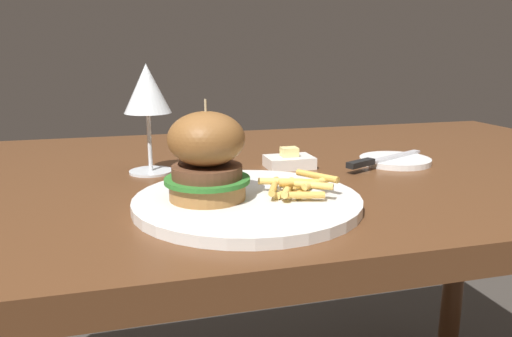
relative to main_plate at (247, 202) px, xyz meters
name	(u,v)px	position (x,y,z in m)	size (l,w,h in m)	color
dining_table	(270,212)	(0.10, 0.21, -0.09)	(1.49, 0.81, 0.74)	#56331C
main_plate	(247,202)	(0.00, 0.00, 0.00)	(0.30, 0.30, 0.01)	white
burger_sandwich	(207,156)	(-0.05, 0.01, 0.06)	(0.11, 0.11, 0.13)	#9E6B38
fries_pile	(297,186)	(0.06, -0.01, 0.02)	(0.10, 0.09, 0.03)	#E0B251
wine_glass	(147,93)	(-0.11, 0.23, 0.13)	(0.08, 0.08, 0.18)	silver
bread_plate	(395,160)	(0.33, 0.18, 0.00)	(0.13, 0.13, 0.01)	white
table_knife	(379,160)	(0.28, 0.16, 0.01)	(0.19, 0.10, 0.01)	silver
butter_dish	(289,161)	(0.13, 0.20, 0.00)	(0.08, 0.06, 0.04)	white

